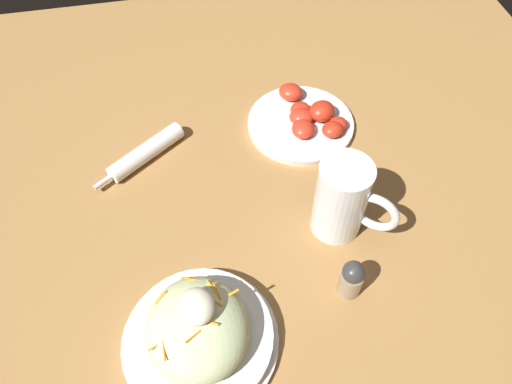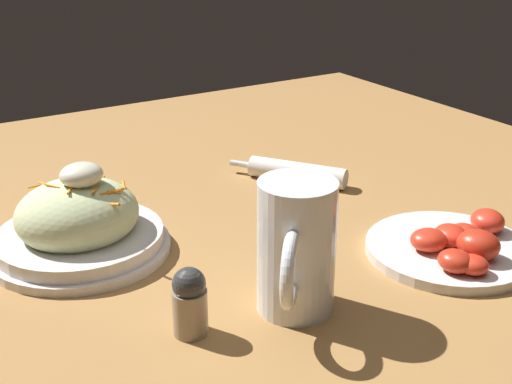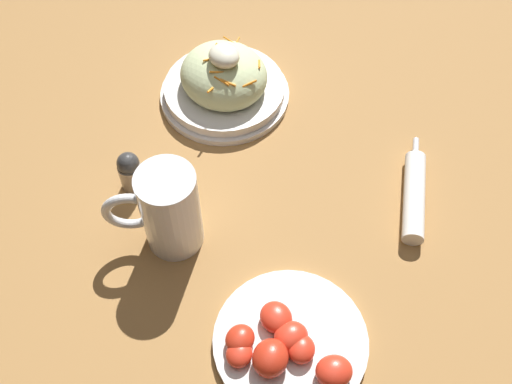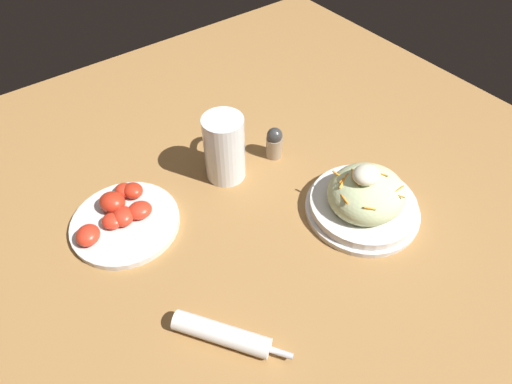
# 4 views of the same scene
# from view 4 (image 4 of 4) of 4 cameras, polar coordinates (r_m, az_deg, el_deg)

# --- Properties ---
(ground_plane) EXTENTS (1.43, 1.43, 0.00)m
(ground_plane) POSITION_cam_4_polar(r_m,az_deg,el_deg) (0.82, 0.64, -3.21)
(ground_plane) COLOR #9E703D
(salad_plate) EXTENTS (0.22, 0.22, 0.12)m
(salad_plate) POSITION_cam_4_polar(r_m,az_deg,el_deg) (0.83, 14.27, -0.85)
(salad_plate) COLOR silver
(salad_plate) RESTS_ON ground_plane
(beer_mug) EXTENTS (0.11, 0.12, 0.14)m
(beer_mug) POSITION_cam_4_polar(r_m,az_deg,el_deg) (0.86, -4.18, 5.55)
(beer_mug) COLOR white
(beer_mug) RESTS_ON ground_plane
(napkin_roll) EXTENTS (0.13, 0.17, 0.03)m
(napkin_roll) POSITION_cam_4_polar(r_m,az_deg,el_deg) (0.68, -4.50, -18.37)
(napkin_roll) COLOR white
(napkin_roll) RESTS_ON ground_plane
(tomato_plate) EXTENTS (0.20, 0.20, 0.05)m
(tomato_plate) POSITION_cam_4_polar(r_m,az_deg,el_deg) (0.84, -17.38, -3.31)
(tomato_plate) COLOR silver
(tomato_plate) RESTS_ON ground_plane
(salt_shaker) EXTENTS (0.04, 0.04, 0.07)m
(salt_shaker) POSITION_cam_4_polar(r_m,az_deg,el_deg) (0.92, 2.46, 6.61)
(salt_shaker) COLOR gray
(salt_shaker) RESTS_ON ground_plane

